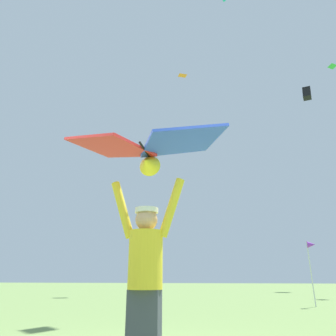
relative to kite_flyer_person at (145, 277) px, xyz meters
The scene contains 6 objects.
kite_flyer_person is the anchor object (origin of this frame).
held_stunt_kite 1.32m from the kite_flyer_person, 89.68° to the right, with size 1.81×0.95×0.40m.
distant_kite_black_high_right 36.23m from the kite_flyer_person, 70.63° to the left, with size 1.12×1.20×1.47m.
distant_kite_green_mid_right 27.91m from the kite_flyer_person, 63.91° to the left, with size 0.66×0.67×0.20m.
distant_kite_orange_low_left 25.48m from the kite_flyer_person, 96.77° to the left, with size 0.89×0.88×0.24m.
marker_flag 9.94m from the kite_flyer_person, 68.24° to the left, with size 0.30×0.24×2.18m.
Camera 1 is at (0.94, -3.40, 0.92)m, focal length 33.33 mm.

